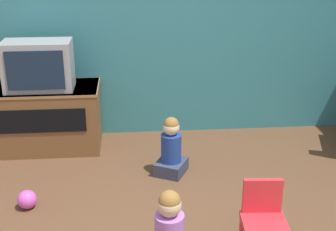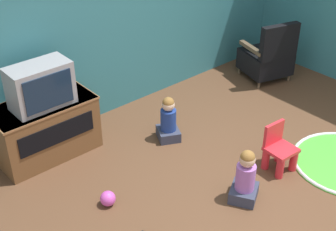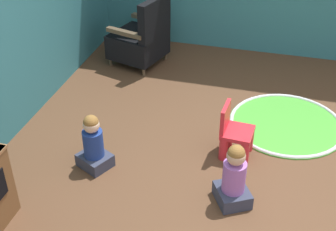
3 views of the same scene
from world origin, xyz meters
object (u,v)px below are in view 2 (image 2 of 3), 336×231
(television, at_px, (41,86))
(toy_ball, at_px, (108,199))
(tv_cabinet, at_px, (45,128))
(child_watching_left, at_px, (168,121))
(black_armchair, at_px, (268,57))
(child_watching_center, at_px, (245,178))
(yellow_kid_chair, at_px, (279,152))

(television, height_order, toy_ball, television)
(television, distance_m, toy_ball, 1.32)
(tv_cabinet, bearing_deg, child_watching_left, -28.61)
(television, bearing_deg, black_armchair, -6.51)
(black_armchair, relative_size, child_watching_left, 1.64)
(black_armchair, relative_size, child_watching_center, 1.57)
(black_armchair, height_order, child_watching_left, black_armchair)
(tv_cabinet, xyz_separation_m, child_watching_left, (1.19, -0.65, -0.10))
(child_watching_left, bearing_deg, tv_cabinet, 88.03)
(tv_cabinet, height_order, child_watching_left, tv_cabinet)
(child_watching_left, bearing_deg, yellow_kid_chair, -130.05)
(child_watching_center, bearing_deg, tv_cabinet, 89.32)
(television, relative_size, toy_ball, 4.19)
(toy_ball, bearing_deg, yellow_kid_chair, -22.59)
(tv_cabinet, relative_size, black_armchair, 1.24)
(television, xyz_separation_m, child_watching_left, (1.19, -0.59, -0.63))
(television, xyz_separation_m, toy_ball, (0.02, -1.06, -0.78))
(child_watching_left, bearing_deg, television, 90.20)
(yellow_kid_chair, bearing_deg, child_watching_center, -168.60)
(tv_cabinet, xyz_separation_m, toy_ball, (0.02, -1.12, -0.25))
(black_armchair, height_order, child_watching_center, black_armchair)
(child_watching_left, relative_size, toy_ball, 3.58)
(yellow_kid_chair, bearing_deg, toy_ball, 161.17)
(child_watching_left, height_order, toy_ball, child_watching_left)
(television, xyz_separation_m, black_armchair, (3.22, -0.37, -0.53))
(television, xyz_separation_m, child_watching_center, (1.06, -1.85, -0.62))
(child_watching_left, xyz_separation_m, toy_ball, (-1.17, -0.47, -0.16))
(television, bearing_deg, tv_cabinet, 90.00)
(television, height_order, child_watching_center, television)
(tv_cabinet, xyz_separation_m, television, (0.00, -0.06, 0.53))
(television, distance_m, child_watching_center, 2.22)
(tv_cabinet, xyz_separation_m, yellow_kid_chair, (1.69, -1.82, -0.12))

